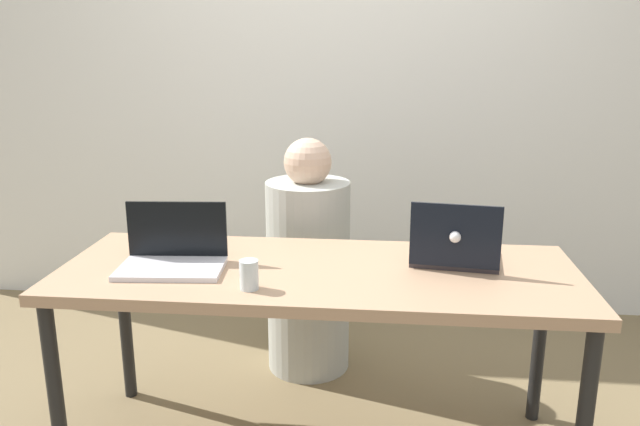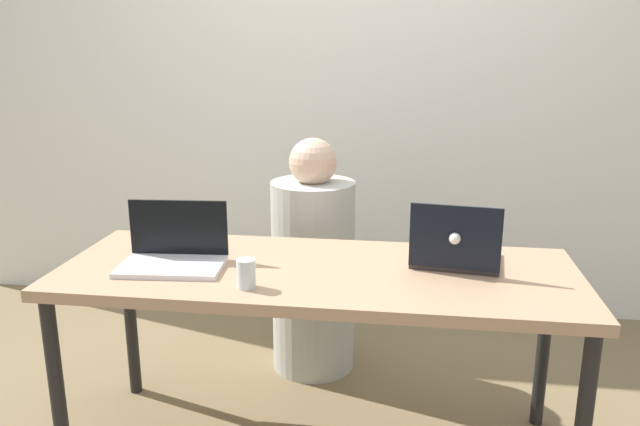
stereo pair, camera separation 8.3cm
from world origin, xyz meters
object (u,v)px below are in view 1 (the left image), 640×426
at_px(person_at_center, 308,269).
at_px(laptop_front_left, 173,254).
at_px(laptop_back_right, 455,250).
at_px(water_glass_left, 249,277).

xyz_separation_m(person_at_center, laptop_front_left, (-0.39, -0.67, 0.29)).
distance_m(laptop_front_left, laptop_back_right, 0.98).
distance_m(person_at_center, laptop_back_right, 0.85).
bearing_deg(water_glass_left, laptop_back_right, 24.29).
bearing_deg(laptop_back_right, person_at_center, -35.28).
relative_size(person_at_center, water_glass_left, 11.34).
relative_size(laptop_front_left, water_glass_left, 3.88).
height_order(laptop_back_right, water_glass_left, laptop_back_right).
distance_m(person_at_center, water_glass_left, 0.89).
xyz_separation_m(person_at_center, laptop_back_right, (0.59, -0.54, 0.29)).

